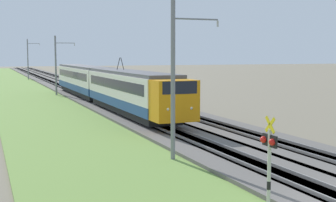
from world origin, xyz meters
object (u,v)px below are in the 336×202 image
at_px(passenger_train, 103,83).
at_px(catenary_mast_mid, 56,65).
at_px(crossing_signal_near, 269,162).
at_px(catenary_mast_far, 28,59).
at_px(catenary_mast_near, 174,79).

distance_m(passenger_train, catenary_mast_mid, 13.83).
height_order(crossing_signal_near, catenary_mast_far, catenary_mast_far).
relative_size(passenger_train, catenary_mast_mid, 5.26).
xyz_separation_m(catenary_mast_mid, catenary_mast_far, (39.19, 0.01, 0.39)).
bearing_deg(catenary_mast_near, passenger_train, -5.91).
distance_m(catenary_mast_mid, catenary_mast_far, 39.19).
height_order(passenger_train, catenary_mast_mid, catenary_mast_mid).
height_order(crossing_signal_near, catenary_mast_near, catenary_mast_near).
distance_m(crossing_signal_near, catenary_mast_near, 9.71).
distance_m(crossing_signal_near, catenary_mast_far, 87.88).
distance_m(passenger_train, catenary_mast_near, 25.90).
bearing_deg(catenary_mast_far, crossing_signal_near, 179.43).
bearing_deg(catenary_mast_near, catenary_mast_far, 0.00).
relative_size(passenger_train, catenary_mast_near, 5.07).
bearing_deg(catenary_mast_near, catenary_mast_mid, -0.00).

